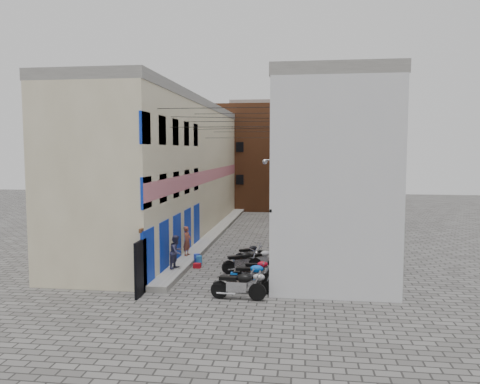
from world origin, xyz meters
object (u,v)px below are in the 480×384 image
at_px(motorcycle_b, 254,281).
at_px(water_jug_near, 199,260).
at_px(person_b, 176,252).
at_px(motorcycle_f, 262,258).
at_px(motorcycle_a, 238,284).
at_px(water_jug_far, 197,259).
at_px(motorcycle_e, 242,260).
at_px(person_a, 187,241).
at_px(motorcycle_g, 250,252).
at_px(red_crate, 197,266).
at_px(motorcycle_c, 252,273).
at_px(motorcycle_d, 259,268).

relative_size(motorcycle_b, water_jug_near, 3.71).
height_order(motorcycle_b, person_b, person_b).
xyz_separation_m(motorcycle_b, motorcycle_f, (-0.06, 4.06, 0.02)).
bearing_deg(motorcycle_a, motorcycle_b, 151.47).
relative_size(person_b, water_jug_far, 3.19).
distance_m(motorcycle_e, person_a, 3.79).
bearing_deg(motorcycle_b, motorcycle_g, -167.49).
distance_m(motorcycle_f, motorcycle_g, 1.27).
height_order(motorcycle_g, person_a, person_a).
xyz_separation_m(person_b, water_jug_near, (0.68, 1.75, -0.80)).
distance_m(water_jug_far, red_crate, 0.92).
bearing_deg(water_jug_far, motorcycle_g, 11.85).
bearing_deg(person_a, motorcycle_a, -136.92).
relative_size(person_a, water_jug_far, 3.12).
distance_m(motorcycle_g, water_jug_near, 2.62).
bearing_deg(motorcycle_e, motorcycle_c, -14.07).
bearing_deg(motorcycle_c, person_a, -137.53).
bearing_deg(motorcycle_c, person_b, -113.04).
distance_m(water_jug_near, water_jug_far, 0.35).
relative_size(motorcycle_b, motorcycle_f, 0.96).
xyz_separation_m(person_b, red_crate, (0.72, 1.16, -0.92)).
bearing_deg(motorcycle_f, water_jug_far, -132.46).
xyz_separation_m(motorcycle_b, person_a, (-4.06, 5.23, 0.51)).
distance_m(motorcycle_c, motorcycle_g, 4.27).
bearing_deg(motorcycle_g, person_a, -132.84).
bearing_deg(motorcycle_d, water_jug_near, -127.58).
xyz_separation_m(motorcycle_b, motorcycle_e, (-0.92, 3.16, 0.08)).
bearing_deg(person_a, motorcycle_b, -129.24).
relative_size(motorcycle_c, water_jug_far, 4.06).
bearing_deg(motorcycle_g, person_b, -91.48).
bearing_deg(motorcycle_g, motorcycle_a, -38.97).
xyz_separation_m(motorcycle_c, person_a, (-3.86, 4.34, 0.44)).
xyz_separation_m(motorcycle_e, person_b, (-2.98, -0.63, 0.45)).
xyz_separation_m(motorcycle_f, water_jug_far, (-3.34, 0.51, -0.27)).
height_order(motorcycle_c, red_crate, motorcycle_c).
relative_size(motorcycle_f, water_jug_near, 3.86).
relative_size(motorcycle_d, water_jug_far, 3.47).
bearing_deg(person_b, motorcycle_f, -52.72).
xyz_separation_m(motorcycle_b, red_crate, (-3.18, 3.69, -0.39)).
xyz_separation_m(motorcycle_a, person_a, (-3.53, 6.07, 0.39)).
height_order(motorcycle_c, water_jug_near, motorcycle_c).
distance_m(motorcycle_a, motorcycle_f, 4.93).
height_order(motorcycle_c, water_jug_far, motorcycle_c).
bearing_deg(water_jug_near, motorcycle_f, -3.87).
bearing_deg(motorcycle_c, motorcycle_d, 173.35).
relative_size(motorcycle_a, water_jug_far, 4.43).
height_order(motorcycle_b, motorcycle_d, motorcycle_b).
relative_size(motorcycle_d, red_crate, 4.75).
distance_m(motorcycle_d, motorcycle_g, 3.08).
distance_m(motorcycle_b, water_jug_far, 5.71).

